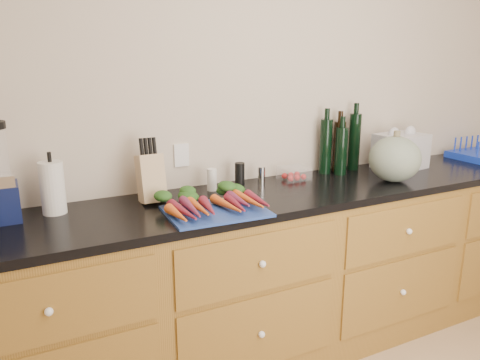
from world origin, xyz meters
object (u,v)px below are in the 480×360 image
carrots (211,201)px  squash (395,159)px  knife_block (151,178)px  dish_rack (479,153)px  cutting_board (216,211)px  tomato_box (294,173)px  paper_towel (53,188)px

carrots → squash: 1.12m
knife_block → dish_rack: 2.31m
cutting_board → squash: size_ratio=1.55×
carrots → knife_block: size_ratio=2.00×
cutting_board → squash: bearing=2.5°
squash → dish_rack: (0.98, 0.19, -0.09)m
tomato_box → knife_block: bearing=-178.0°
carrots → tomato_box: carrots is taller
knife_block → tomato_box: bearing=2.0°
paper_towel → tomato_box: paper_towel is taller
cutting_board → tomato_box: (0.64, 0.33, 0.03)m
squash → carrots: bearing=179.8°
carrots → squash: (1.12, -0.00, 0.09)m
carrots → squash: squash is taller
squash → tomato_box: squash is taller
tomato_box → dish_rack: (1.47, -0.09, -0.00)m
carrots → knife_block: 0.33m
cutting_board → paper_towel: bearing=153.9°
cutting_board → paper_towel: paper_towel is taller
squash → knife_block: bearing=169.3°
cutting_board → paper_towel: (-0.65, 0.32, 0.11)m
carrots → dish_rack: 2.11m
carrots → paper_towel: (-0.65, 0.27, 0.08)m
squash → knife_block: size_ratio=1.24×
squash → knife_block: squash is taller
cutting_board → knife_block: (-0.21, 0.30, 0.11)m
carrots → tomato_box: size_ratio=2.86×
cutting_board → carrots: (0.00, 0.05, 0.03)m
cutting_board → knife_block: 0.38m
dish_rack → paper_towel: bearing=178.3°
cutting_board → knife_block: knife_block is taller
knife_block → tomato_box: knife_block is taller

